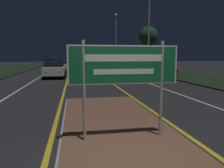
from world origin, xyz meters
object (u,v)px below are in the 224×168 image
Objects in this scene: car_receding_2 at (97,64)px; streetlight_right_far at (116,34)px; highway_sign at (124,69)px; warning_sign at (162,60)px; car_receding_1 at (123,65)px; car_approaching_2 at (50,62)px; car_approaching_0 at (55,69)px; streetlight_right_near at (149,9)px; car_receding_3 at (108,62)px; car_approaching_1 at (63,65)px; car_receding_0 at (157,70)px.

streetlight_right_far is at bearing 23.16° from car_receding_2.
warning_sign reaches higher than highway_sign.
highway_sign is 25.48m from car_receding_1.
warning_sign is (15.21, -21.39, 0.71)m from car_approaching_2.
highway_sign is at bearing -80.07° from car_approaching_0.
warning_sign is at bearing 20.93° from car_approaching_0.
car_receding_1 is at bearing 96.58° from streetlight_right_near.
streetlight_right_near is at bearing -131.66° from warning_sign.
streetlight_right_near is 28.17m from car_approaching_2.
car_receding_3 is 1.14× the size of car_approaching_1.
car_receding_1 is (-0.72, -8.76, -5.04)m from streetlight_right_far.
car_receding_0 is 30.77m from car_approaching_2.
car_approaching_1 is (-9.00, 9.55, -5.92)m from streetlight_right_near.
streetlight_right_far is 20.74m from car_approaching_0.
car_approaching_0 reaches higher than car_receding_2.
highway_sign reaches higher than car_receding_2.
car_receding_2 is 13.54m from warning_sign.
streetlight_right_far reaches higher than highway_sign.
car_approaching_2 reaches higher than car_approaching_0.
car_receding_0 is at bearing 65.57° from highway_sign.
streetlight_right_far is at bearing 85.29° from car_receding_1.
streetlight_right_near reaches higher than car_receding_2.
car_approaching_0 is (-8.77, 2.36, 0.00)m from car_receding_0.
highway_sign is 15.91m from car_approaching_0.
car_receding_3 is 20.23m from warning_sign.
car_receding_0 is at bearing -97.17° from streetlight_right_near.
car_receding_1 reaches higher than car_approaching_2.
car_receding_0 is 15.79m from car_approaching_1.
car_receding_0 is (6.03, 13.28, -0.88)m from highway_sign.
car_receding_0 is (-0.47, -3.75, -5.88)m from streetlight_right_near.
streetlight_right_near is at bearing 69.10° from highway_sign.
car_approaching_0 is at bearing -83.27° from car_approaching_2.
car_approaching_1 is (-8.10, 1.74, -0.05)m from car_receding_1.
highway_sign is at bearing -114.43° from car_receding_0.
streetlight_right_far is 2.26× the size of car_approaching_1.
streetlight_right_far is 2.06× the size of car_approaching_2.
warning_sign is (3.80, -4.54, 0.72)m from car_receding_1.
warning_sign reaches higher than car_receding_0.
car_receding_2 is at bearing 110.96° from car_receding_1.
warning_sign is (11.89, -6.29, 0.76)m from car_approaching_1.
car_receding_2 is 12.90m from car_approaching_2.
car_approaching_1 is (-8.52, 13.30, -0.03)m from car_receding_0.
car_approaching_0 is (-8.61, -24.55, 0.07)m from car_receding_3.
car_receding_1 is at bearing -55.88° from car_approaching_2.
streetlight_right_near is 2.38× the size of car_receding_1.
streetlight_right_near is 2.28× the size of car_receding_3.
streetlight_right_near is at bearing -76.27° from car_receding_2.
car_receding_2 is at bearing 46.09° from car_approaching_1.
car_approaching_1 is at bearing -141.48° from streetlight_right_far.
car_receding_1 is (-0.43, 11.55, 0.02)m from car_receding_0.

